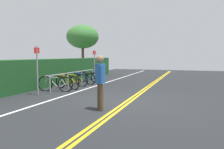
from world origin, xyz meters
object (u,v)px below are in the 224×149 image
(bicycle_4, at_px, (89,77))
(tree_mid, at_px, (83,37))
(sign_post_near, at_px, (37,65))
(sign_post_far, at_px, (94,62))
(bike_rack, at_px, (75,75))
(bicycle_3, at_px, (83,79))
(bicycle_2, at_px, (74,80))
(bicycle_0, at_px, (55,84))
(bicycle_1, at_px, (67,82))
(pedestrian, at_px, (100,79))

(bicycle_4, distance_m, tree_mid, 6.56)
(sign_post_near, bearing_deg, sign_post_far, 0.13)
(sign_post_near, bearing_deg, bike_rack, -3.98)
(bike_rack, height_order, sign_post_far, sign_post_far)
(bicycle_3, relative_size, sign_post_far, 0.80)
(bicycle_2, bearing_deg, bicycle_0, -178.40)
(bicycle_4, distance_m, sign_post_near, 4.88)
(bicycle_2, bearing_deg, bicycle_4, -0.44)
(bike_rack, relative_size, bicycle_3, 2.85)
(sign_post_far, height_order, tree_mid, tree_mid)
(bicycle_2, bearing_deg, sign_post_near, 177.95)
(bicycle_1, relative_size, pedestrian, 0.98)
(bicycle_2, bearing_deg, bike_rack, -105.68)
(bike_rack, height_order, tree_mid, tree_mid)
(bicycle_1, distance_m, sign_post_near, 2.21)
(pedestrian, relative_size, sign_post_far, 0.82)
(bicycle_0, height_order, tree_mid, tree_mid)
(bicycle_1, height_order, pedestrian, pedestrian)
(pedestrian, relative_size, sign_post_near, 0.81)
(bicycle_2, distance_m, sign_post_near, 3.07)
(bicycle_1, height_order, sign_post_far, sign_post_far)
(bike_rack, xyz_separation_m, bicycle_3, (0.98, 0.01, -0.27))
(sign_post_near, distance_m, sign_post_far, 5.97)
(bicycle_2, relative_size, tree_mid, 0.39)
(bicycle_4, distance_m, pedestrian, 7.21)
(bicycle_2, bearing_deg, pedestrian, -142.79)
(bike_rack, height_order, bicycle_3, bike_rack)
(bicycle_2, height_order, pedestrian, pedestrian)
(bike_rack, height_order, bicycle_4, bike_rack)
(bicycle_4, bearing_deg, bicycle_2, 179.56)
(bicycle_1, distance_m, bicycle_2, 0.94)
(bicycle_1, bearing_deg, bicycle_2, 8.35)
(bicycle_4, relative_size, sign_post_near, 0.82)
(bicycle_2, distance_m, bicycle_3, 0.96)
(bike_rack, height_order, bicycle_1, bike_rack)
(sign_post_far, bearing_deg, bicycle_0, -178.01)
(pedestrian, xyz_separation_m, sign_post_near, (1.54, 3.50, 0.29))
(bicycle_1, distance_m, bicycle_3, 1.89)
(bicycle_0, relative_size, bicycle_1, 1.07)
(bicycle_0, distance_m, sign_post_near, 1.40)
(bicycle_1, relative_size, bicycle_2, 0.98)
(bicycle_1, relative_size, sign_post_far, 0.80)
(bike_rack, distance_m, bicycle_3, 1.02)
(bicycle_1, relative_size, tree_mid, 0.38)
(bike_rack, distance_m, sign_post_far, 3.15)
(bicycle_2, distance_m, sign_post_far, 3.18)
(pedestrian, bearing_deg, bicycle_1, 42.64)
(bicycle_4, bearing_deg, bicycle_0, -179.42)
(bicycle_0, height_order, bicycle_4, bicycle_0)
(bike_rack, xyz_separation_m, sign_post_far, (3.07, 0.22, 0.64))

